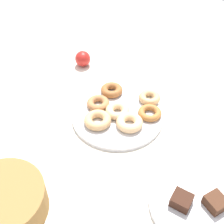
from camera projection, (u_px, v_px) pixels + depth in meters
ground_plane at (117, 117)px, 1.02m from camera, size 2.40×2.40×0.00m
donut_plate at (118, 115)px, 1.01m from camera, size 0.32×0.32×0.01m
donut_0 at (150, 113)px, 0.99m from camera, size 0.09×0.09×0.02m
donut_1 at (117, 110)px, 1.00m from camera, size 0.11×0.11×0.03m
donut_2 at (130, 123)px, 0.95m from camera, size 0.12×0.12×0.03m
donut_3 at (98, 120)px, 0.96m from camera, size 0.13×0.13×0.03m
donut_4 at (150, 97)px, 1.05m from camera, size 0.10×0.10×0.03m
donut_5 at (98, 103)px, 1.03m from camera, size 0.11×0.11×0.02m
donut_6 at (112, 90)px, 1.08m from camera, size 0.11×0.11×0.03m
cake_plate at (197, 203)px, 0.76m from camera, size 0.25×0.25×0.02m
brownie_near at (216, 202)px, 0.74m from camera, size 0.06×0.06×0.03m
brownie_far at (181, 200)px, 0.74m from camera, size 0.06×0.05×0.03m
basket at (2, 202)px, 0.73m from camera, size 0.22×0.22×0.08m
apple at (83, 59)px, 1.23m from camera, size 0.07×0.07×0.07m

